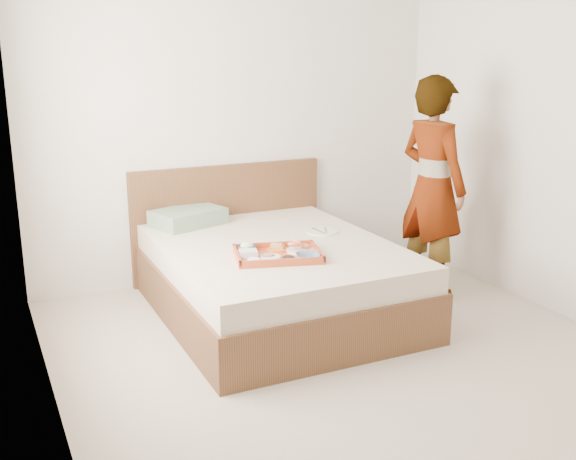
# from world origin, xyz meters

# --- Properties ---
(ground) EXTENTS (3.50, 4.00, 0.01)m
(ground) POSITION_xyz_m (0.00, 0.00, 0.00)
(ground) COLOR #BDB0A0
(ground) RESTS_ON ground
(wall_back) EXTENTS (3.50, 0.01, 2.60)m
(wall_back) POSITION_xyz_m (0.00, 2.00, 1.30)
(wall_back) COLOR silver
(wall_back) RESTS_ON ground
(wall_left) EXTENTS (0.01, 4.00, 2.60)m
(wall_left) POSITION_xyz_m (-1.75, 0.00, 1.30)
(wall_left) COLOR silver
(wall_left) RESTS_ON ground
(bed) EXTENTS (1.65, 2.00, 0.53)m
(bed) POSITION_xyz_m (-0.12, 1.00, 0.27)
(bed) COLOR brown
(bed) RESTS_ON ground
(headboard) EXTENTS (1.65, 0.06, 0.95)m
(headboard) POSITION_xyz_m (-0.12, 1.97, 0.47)
(headboard) COLOR brown
(headboard) RESTS_ON ground
(pillow) EXTENTS (0.62, 0.51, 0.13)m
(pillow) POSITION_xyz_m (-0.53, 1.78, 0.59)
(pillow) COLOR gray
(pillow) RESTS_ON bed
(tray) EXTENTS (0.65, 0.54, 0.05)m
(tray) POSITION_xyz_m (-0.24, 0.69, 0.56)
(tray) COLOR #CB4A21
(tray) RESTS_ON bed
(prawn_plate) EXTENTS (0.24, 0.24, 0.01)m
(prawn_plate) POSITION_xyz_m (-0.06, 0.71, 0.55)
(prawn_plate) COLOR white
(prawn_plate) RESTS_ON tray
(navy_bowl_big) EXTENTS (0.20, 0.20, 0.04)m
(navy_bowl_big) POSITION_xyz_m (-0.10, 0.52, 0.56)
(navy_bowl_big) COLOR #161D48
(navy_bowl_big) RESTS_ON tray
(sauce_dish) EXTENTS (0.10, 0.10, 0.03)m
(sauce_dish) POSITION_xyz_m (-0.24, 0.54, 0.56)
(sauce_dish) COLOR black
(sauce_dish) RESTS_ON tray
(meat_plate) EXTENTS (0.17, 0.17, 0.01)m
(meat_plate) POSITION_xyz_m (-0.31, 0.67, 0.55)
(meat_plate) COLOR white
(meat_plate) RESTS_ON tray
(bread_plate) EXTENTS (0.17, 0.17, 0.01)m
(bread_plate) POSITION_xyz_m (-0.19, 0.81, 0.55)
(bread_plate) COLOR orange
(bread_plate) RESTS_ON tray
(salad_bowl) EXTENTS (0.15, 0.15, 0.04)m
(salad_bowl) POSITION_xyz_m (-0.39, 0.87, 0.56)
(salad_bowl) COLOR #161D48
(salad_bowl) RESTS_ON tray
(plastic_tub) EXTENTS (0.14, 0.12, 0.05)m
(plastic_tub) POSITION_xyz_m (-0.44, 0.73, 0.57)
(plastic_tub) COLOR silver
(plastic_tub) RESTS_ON tray
(cheese_round) EXTENTS (0.10, 0.10, 0.03)m
(cheese_round) POSITION_xyz_m (-0.45, 0.61, 0.56)
(cheese_round) COLOR white
(cheese_round) RESTS_ON tray
(dinner_plate) EXTENTS (0.29, 0.29, 0.01)m
(dinner_plate) POSITION_xyz_m (0.33, 1.13, 0.54)
(dinner_plate) COLOR white
(dinner_plate) RESTS_ON bed
(person) EXTENTS (0.50, 0.68, 1.70)m
(person) POSITION_xyz_m (1.17, 0.91, 0.85)
(person) COLOR silver
(person) RESTS_ON ground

